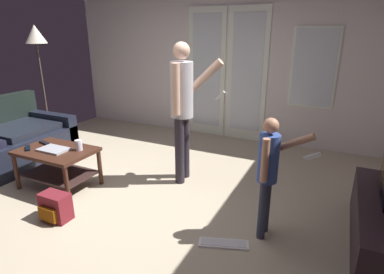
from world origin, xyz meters
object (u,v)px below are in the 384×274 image
(floor_lamp, at_px, (36,41))
(dvd_remote_slim, at_px, (44,143))
(person_adult, at_px, (183,102))
(laptop_closed, at_px, (54,149))
(backpack, at_px, (55,207))
(tv_remote_black, at_px, (28,148))
(loose_keyboard, at_px, (224,244))
(person_child, at_px, (269,168))
(tv_stand, at_px, (381,226))
(cup_near_edge, at_px, (79,145))
(coffee_table, at_px, (57,160))

(floor_lamp, height_order, dvd_remote_slim, floor_lamp)
(person_adult, bearing_deg, laptop_closed, -146.27)
(floor_lamp, xyz_separation_m, backpack, (2.05, -1.75, -1.49))
(floor_lamp, xyz_separation_m, tv_remote_black, (1.23, -1.34, -1.14))
(loose_keyboard, bearing_deg, person_child, 47.26)
(person_child, height_order, tv_remote_black, person_child)
(tv_stand, distance_m, loose_keyboard, 1.35)
(person_adult, distance_m, floor_lamp, 2.89)
(cup_near_edge, relative_size, tv_remote_black, 0.72)
(loose_keyboard, bearing_deg, laptop_closed, 175.79)
(loose_keyboard, bearing_deg, backpack, -168.28)
(cup_near_edge, distance_m, tv_remote_black, 0.62)
(person_adult, xyz_separation_m, floor_lamp, (-2.80, 0.41, 0.62))
(tv_remote_black, bearing_deg, tv_stand, 45.35)
(person_adult, height_order, laptop_closed, person_adult)
(person_adult, bearing_deg, cup_near_edge, -144.67)
(floor_lamp, bearing_deg, tv_remote_black, -47.44)
(tv_remote_black, xyz_separation_m, dvd_remote_slim, (0.03, 0.21, 0.00))
(backpack, bearing_deg, tv_remote_black, 153.75)
(person_child, distance_m, laptop_closed, 2.45)
(backpack, xyz_separation_m, tv_remote_black, (-0.82, 0.40, 0.35))
(coffee_table, xyz_separation_m, person_child, (2.44, 0.11, 0.33))
(tv_stand, height_order, person_child, person_child)
(floor_lamp, distance_m, dvd_remote_slim, 2.04)
(backpack, height_order, dvd_remote_slim, dvd_remote_slim)
(coffee_table, xyz_separation_m, laptop_closed, (0.00, -0.03, 0.14))
(backpack, relative_size, loose_keyboard, 0.64)
(backpack, bearing_deg, person_child, 18.50)
(loose_keyboard, height_order, laptop_closed, laptop_closed)
(person_child, bearing_deg, person_adult, 149.62)
(coffee_table, relative_size, backpack, 2.96)
(loose_keyboard, height_order, dvd_remote_slim, dvd_remote_slim)
(loose_keyboard, distance_m, tv_remote_black, 2.51)
(person_adult, relative_size, person_child, 1.50)
(person_child, xyz_separation_m, dvd_remote_slim, (-2.72, -0.03, -0.18))
(tv_stand, distance_m, backpack, 3.00)
(person_adult, bearing_deg, tv_remote_black, -149.16)
(laptop_closed, relative_size, tv_remote_black, 2.00)
(tv_stand, xyz_separation_m, backpack, (-2.86, -0.88, -0.08))
(loose_keyboard, bearing_deg, coffee_table, 174.98)
(person_child, relative_size, dvd_remote_slim, 6.56)
(tv_stand, bearing_deg, person_adult, 167.92)
(cup_near_edge, xyz_separation_m, dvd_remote_slim, (-0.55, -0.02, -0.05))
(coffee_table, xyz_separation_m, person_adult, (1.26, 0.81, 0.66))
(dvd_remote_slim, bearing_deg, tv_remote_black, -83.94)
(floor_lamp, bearing_deg, person_child, -15.47)
(coffee_table, bearing_deg, backpack, -46.07)
(floor_lamp, relative_size, loose_keyboard, 4.09)
(tv_stand, bearing_deg, dvd_remote_slim, -175.81)
(cup_near_edge, bearing_deg, floor_lamp, 148.34)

